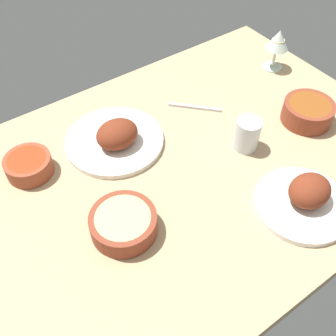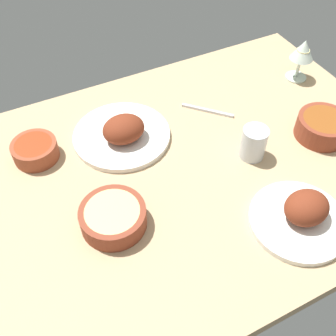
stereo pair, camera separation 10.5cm
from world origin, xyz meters
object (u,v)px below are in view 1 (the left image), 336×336
bowl_sauce (29,165)px  water_tumbler (247,134)px  bowl_potatoes (123,223)px  plate_near_viewer (305,198)px  bowl_soup (308,112)px  wine_glass (278,42)px  plate_center_main (116,138)px  fork_loose (195,107)px

bowl_sauce → water_tumbler: (-53.54, 26.06, 1.92)cm
bowl_potatoes → plate_near_viewer: bearing=154.2°
bowl_soup → wine_glass: (-11.69, -25.53, 6.55)cm
bowl_sauce → bowl_soup: bearing=159.6°
plate_center_main → bowl_soup: plate_center_main is taller
bowl_sauce → plate_near_viewer: bearing=135.9°
plate_near_viewer → fork_loose: plate_near_viewer is taller
plate_near_viewer → fork_loose: bearing=-91.0°
bowl_potatoes → water_tumbler: 42.82cm
plate_center_main → water_tumbler: bearing=143.5°
plate_center_main → wine_glass: wine_glass is taller
wine_glass → water_tumbler: 41.68cm
plate_near_viewer → fork_loose: size_ratio=1.43×
bowl_potatoes → fork_loose: bearing=-148.0°
wine_glass → fork_loose: wine_glass is taller
fork_loose → bowl_soup: bearing=1.3°
fork_loose → bowl_sauce: bearing=-138.9°
plate_center_main → water_tumbler: water_tumbler is taller
plate_center_main → fork_loose: bearing=179.3°
water_tumbler → fork_loose: (1.44, -21.47, -4.28)cm
bowl_soup → water_tumbler: (22.50, -2.28, 1.30)cm
wine_glass → water_tumbler: wine_glass is taller
bowl_potatoes → bowl_soup: (-65.08, -1.94, 0.46)cm
bowl_sauce → wine_glass: size_ratio=0.88×
bowl_potatoes → bowl_soup: size_ratio=1.06×
bowl_soup → wine_glass: bearing=-114.6°
bowl_sauce → wine_glass: bearing=178.2°
wine_glass → fork_loose: (35.63, 1.77, -9.53)cm
plate_near_viewer → bowl_sauce: bearing=-44.1°
bowl_soup → wine_glass: wine_glass is taller
bowl_sauce → bowl_soup: (-76.04, 28.34, 0.62)cm
plate_near_viewer → plate_center_main: plate_near_viewer is taller
bowl_potatoes → fork_loose: bowl_potatoes is taller
bowl_sauce → bowl_potatoes: bearing=109.9°
bowl_potatoes → wine_glass: (-76.77, -27.47, 7.01)cm
plate_near_viewer → plate_center_main: size_ratio=0.84×
bowl_sauce → plate_center_main: bearing=170.0°
fork_loose → bowl_potatoes: bearing=-101.9°
plate_center_main → bowl_sauce: size_ratio=2.26×
bowl_soup → fork_loose: 33.86cm
bowl_sauce → wine_glass: (-87.73, 2.81, 7.17)cm
plate_center_main → bowl_soup: bearing=155.1°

